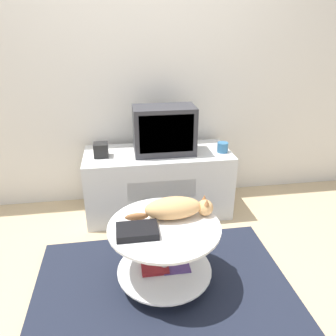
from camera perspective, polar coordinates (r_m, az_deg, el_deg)
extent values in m
plane|color=tan|center=(2.34, -0.75, -20.75)|extent=(12.00, 12.00, 0.00)
cube|color=silver|center=(3.08, -4.77, 17.42)|extent=(8.00, 0.05, 2.60)
cube|color=#1E2333|center=(2.33, -0.75, -20.58)|extent=(1.72, 1.23, 0.02)
cube|color=silver|center=(3.03, -1.72, -2.50)|extent=(1.30, 0.55, 0.60)
cube|color=silver|center=(2.76, -1.03, -3.85)|extent=(0.58, 0.01, 0.17)
cube|color=#333338|center=(2.83, -0.66, 6.60)|extent=(0.53, 0.29, 0.41)
cube|color=black|center=(2.70, -0.24, 5.94)|extent=(0.45, 0.01, 0.32)
cube|color=black|center=(2.85, -11.59, 3.10)|extent=(0.12, 0.12, 0.12)
cylinder|color=teal|center=(2.93, 9.48, 3.57)|extent=(0.10, 0.10, 0.09)
cylinder|color=#B2B2B7|center=(2.37, -0.61, -19.07)|extent=(0.30, 0.30, 0.01)
cylinder|color=#B7B7BC|center=(2.23, -0.63, -15.05)|extent=(0.04, 0.04, 0.44)
cylinder|color=white|center=(2.30, -0.62, -17.20)|extent=(0.63, 0.63, 0.01)
cylinder|color=white|center=(2.10, -0.66, -10.18)|extent=(0.72, 0.72, 0.02)
cube|color=maroon|center=(2.29, -2.30, -16.90)|extent=(0.18, 0.14, 0.02)
cube|color=#51387A|center=(2.31, 1.43, -16.80)|extent=(0.18, 0.14, 0.01)
cube|color=black|center=(2.01, -5.38, -10.86)|extent=(0.25, 0.17, 0.04)
ellipsoid|color=tan|center=(2.13, 0.88, -6.99)|extent=(0.37, 0.17, 0.14)
sphere|color=tan|center=(2.18, 6.48, -6.87)|extent=(0.11, 0.11, 0.11)
cone|color=#996038|center=(2.18, 6.34, -5.17)|extent=(0.04, 0.04, 0.04)
cone|color=#996038|center=(2.13, 6.77, -5.93)|extent=(0.04, 0.04, 0.04)
ellipsoid|color=#996038|center=(2.13, -5.47, -8.43)|extent=(0.15, 0.04, 0.05)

